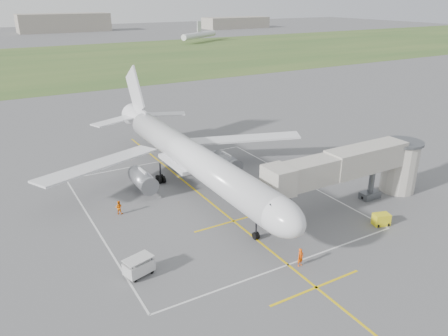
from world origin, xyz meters
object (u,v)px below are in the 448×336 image
baggage_cart (139,266)px  gpu_unit (381,219)px  jet_bridge (361,167)px  airliner (191,157)px  ramp_worker_nose (300,257)px  ramp_worker_wing (119,207)px

baggage_cart → gpu_unit: bearing=-25.5°
jet_bridge → airliner: bearing=137.8°
airliner → jet_bridge: airliner is taller
airliner → ramp_worker_nose: airliner is taller
airliner → gpu_unit: airliner is taller
ramp_worker_nose → airliner: bearing=86.8°
airliner → ramp_worker_wing: bearing=-167.0°
jet_bridge → ramp_worker_wing: jet_bridge is taller
baggage_cart → ramp_worker_wing: baggage_cart is taller
jet_bridge → ramp_worker_wing: 29.20m
jet_bridge → ramp_worker_wing: size_ratio=14.00×
baggage_cart → ramp_worker_wing: 12.87m
ramp_worker_wing → gpu_unit: bearing=172.5°
gpu_unit → ramp_worker_wing: (-24.54, 17.25, 0.18)m
gpu_unit → ramp_worker_nose: 13.04m
ramp_worker_nose → jet_bridge: bearing=20.1°
airliner → jet_bridge: 21.22m
jet_bridge → baggage_cart: (-28.54, -0.92, -3.82)m
gpu_unit → baggage_cart: (-26.65, 4.55, 0.27)m
gpu_unit → ramp_worker_wing: size_ratio=1.22×
ramp_worker_nose → ramp_worker_wing: size_ratio=1.10×
airliner → baggage_cart: 20.17m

